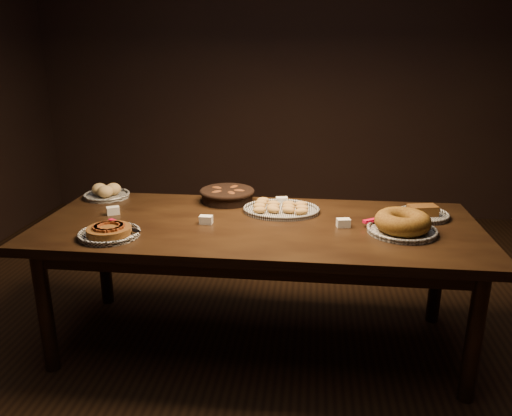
# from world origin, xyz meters

# --- Properties ---
(ground) EXTENTS (5.00, 5.00, 0.00)m
(ground) POSITION_xyz_m (0.00, 0.00, 0.00)
(ground) COLOR black
(ground) RESTS_ON ground
(buffet_table) EXTENTS (2.40, 1.00, 0.75)m
(buffet_table) POSITION_xyz_m (0.00, 0.00, 0.68)
(buffet_table) COLOR black
(buffet_table) RESTS_ON ground
(apple_tart_plate) EXTENTS (0.32, 0.32, 0.06)m
(apple_tart_plate) POSITION_xyz_m (-0.73, -0.29, 0.77)
(apple_tart_plate) COLOR white
(apple_tart_plate) RESTS_ON buffet_table
(madeleine_platter) EXTENTS (0.44, 0.36, 0.05)m
(madeleine_platter) POSITION_xyz_m (0.11, 0.21, 0.77)
(madeleine_platter) COLOR black
(madeleine_platter) RESTS_ON buffet_table
(bundt_cake_plate) EXTENTS (0.38, 0.41, 0.11)m
(bundt_cake_plate) POSITION_xyz_m (0.76, -0.06, 0.80)
(bundt_cake_plate) COLOR black
(bundt_cake_plate) RESTS_ON buffet_table
(croissant_basket) EXTENTS (0.37, 0.37, 0.09)m
(croissant_basket) POSITION_xyz_m (-0.24, 0.38, 0.80)
(croissant_basket) COLOR black
(croissant_basket) RESTS_ON buffet_table
(bread_roll_plate) EXTENTS (0.29, 0.29, 0.09)m
(bread_roll_plate) POSITION_xyz_m (-1.02, 0.38, 0.78)
(bread_roll_plate) COLOR white
(bread_roll_plate) RESTS_ON buffet_table
(loaf_plate) EXTENTS (0.30, 0.30, 0.07)m
(loaf_plate) POSITION_xyz_m (0.91, 0.21, 0.77)
(loaf_plate) COLOR black
(loaf_plate) RESTS_ON buffet_table
(tent_cards) EXTENTS (1.75, 0.45, 0.04)m
(tent_cards) POSITION_xyz_m (0.05, 0.08, 0.77)
(tent_cards) COLOR white
(tent_cards) RESTS_ON buffet_table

